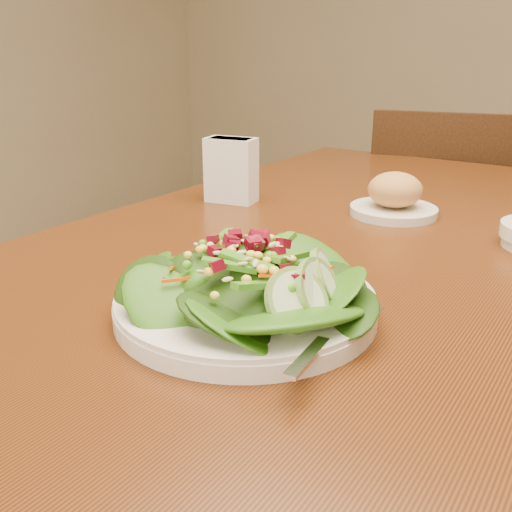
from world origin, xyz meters
TOP-DOWN VIEW (x-y plane):
  - dining_table at (0.00, 0.00)m, footprint 0.90×1.40m
  - chair_far at (-0.14, 0.85)m, footprint 0.48×0.49m
  - salad_plate at (0.00, -0.34)m, footprint 0.29×0.29m
  - bread_plate at (-0.02, 0.13)m, footprint 0.15×0.15m
  - napkin_holder at (-0.31, 0.05)m, footprint 0.10×0.07m

SIDE VIEW (x-z plane):
  - chair_far at x=-0.14m, z-range 0.03..0.89m
  - dining_table at x=0.00m, z-range 0.27..1.02m
  - salad_plate at x=0.00m, z-range 0.74..0.82m
  - bread_plate at x=-0.02m, z-range 0.74..0.82m
  - napkin_holder at x=-0.31m, z-range 0.75..0.87m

